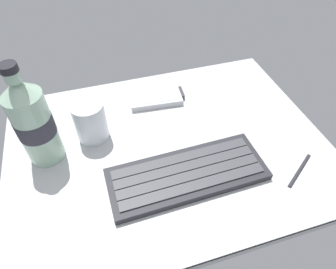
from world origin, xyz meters
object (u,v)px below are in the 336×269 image
object	(u,v)px
water_bottle	(33,122)
stylus_pen	(300,170)
handheld_device	(156,96)
juice_cup	(91,122)
keyboard	(187,174)

from	to	relation	value
water_bottle	stylus_pen	world-z (taller)	water_bottle
handheld_device	water_bottle	xyz separation A→B (cm)	(-24.84, -10.54, 8.28)
juice_cup	water_bottle	size ratio (longest dim) A/B	0.41
keyboard	water_bottle	distance (cm)	28.80
handheld_device	juice_cup	bearing A→B (deg)	-152.97
handheld_device	stylus_pen	xyz separation A→B (cm)	(20.35, -28.39, -0.38)
water_bottle	keyboard	bearing A→B (deg)	-27.76
handheld_device	juice_cup	xyz separation A→B (cm)	(-15.54, -7.93, 3.18)
keyboard	juice_cup	bearing A→B (deg)	134.36
handheld_device	juice_cup	distance (cm)	17.73
juice_cup	stylus_pen	xyz separation A→B (cm)	(35.89, -20.46, -3.56)
handheld_device	stylus_pen	world-z (taller)	handheld_device
juice_cup	water_bottle	xyz separation A→B (cm)	(-9.30, -2.61, 5.10)
keyboard	water_bottle	bearing A→B (deg)	152.24
stylus_pen	juice_cup	bearing A→B (deg)	116.41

